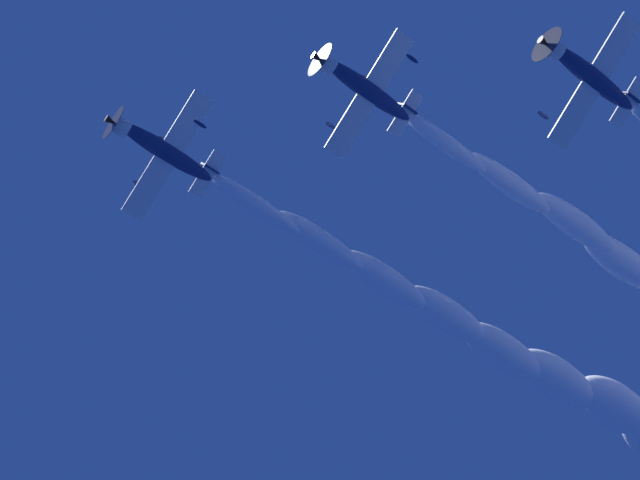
# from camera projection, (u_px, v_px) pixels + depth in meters

# --- Properties ---
(airplane_lead) EXTENTS (8.35, 8.22, 4.55)m
(airplane_lead) POSITION_uv_depth(u_px,v_px,m) (162.00, 150.00, 66.86)
(airplane_lead) COLOR navy
(airplane_left_wingman) EXTENTS (8.38, 8.23, 4.46)m
(airplane_left_wingman) POSITION_uv_depth(u_px,v_px,m) (364.00, 88.00, 67.15)
(airplane_left_wingman) COLOR navy
(airplane_right_wingman) EXTENTS (8.34, 8.24, 4.51)m
(airplane_right_wingman) POSITION_uv_depth(u_px,v_px,m) (589.00, 75.00, 63.69)
(airplane_right_wingman) COLOR navy
(smoke_trail_lead) EXTENTS (21.64, 50.39, 6.06)m
(smoke_trail_lead) POSITION_uv_depth(u_px,v_px,m) (593.00, 399.00, 80.78)
(smoke_trail_lead) COLOR white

